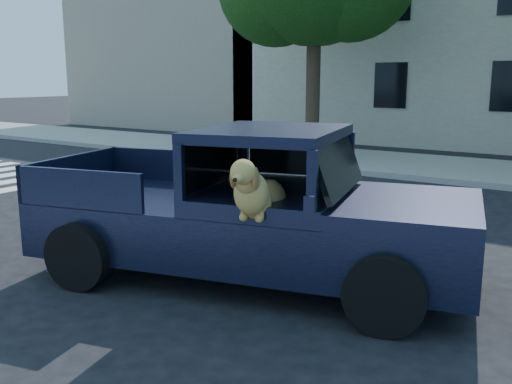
% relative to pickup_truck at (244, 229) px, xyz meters
% --- Properties ---
extents(ground, '(120.00, 120.00, 0.00)m').
position_rel_pickup_truck_xyz_m(ground, '(-0.70, 0.68, -0.64)').
color(ground, black).
rests_on(ground, ground).
extents(far_sidewalk, '(60.00, 4.00, 0.15)m').
position_rel_pickup_truck_xyz_m(far_sidewalk, '(-0.70, 9.88, -0.57)').
color(far_sidewalk, gray).
rests_on(far_sidewalk, ground).
extents(lane_stripes, '(21.60, 0.14, 0.01)m').
position_rel_pickup_truck_xyz_m(lane_stripes, '(1.30, 4.08, -0.64)').
color(lane_stripes, silver).
rests_on(lane_stripes, ground).
extents(building_left, '(12.00, 6.00, 8.00)m').
position_rel_pickup_truck_xyz_m(building_left, '(-15.70, 17.18, 3.36)').
color(building_left, tan).
rests_on(building_left, ground).
extents(pickup_truck, '(5.66, 3.37, 1.90)m').
position_rel_pickup_truck_xyz_m(pickup_truck, '(0.00, 0.00, 0.00)').
color(pickup_truck, black).
rests_on(pickup_truck, ground).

